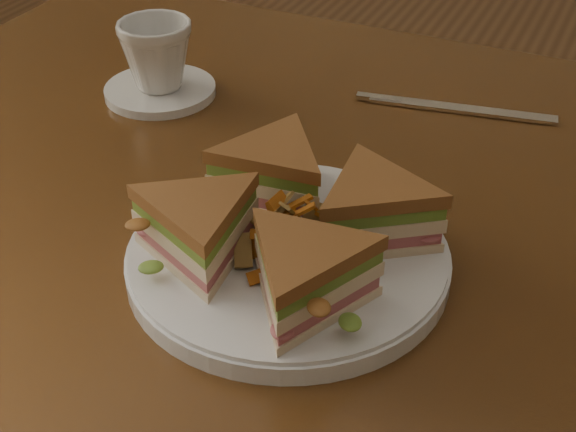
{
  "coord_description": "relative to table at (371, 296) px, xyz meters",
  "views": [
    {
      "loc": [
        0.17,
        -0.56,
        1.16
      ],
      "look_at": [
        -0.04,
        -0.1,
        0.8
      ],
      "focal_mm": 50.0,
      "sensor_mm": 36.0,
      "label": 1
    }
  ],
  "objects": [
    {
      "name": "table",
      "position": [
        0.0,
        0.0,
        0.0
      ],
      "size": [
        1.2,
        0.8,
        0.75
      ],
      "color": "#361D0C",
      "rests_on": "ground"
    },
    {
      "name": "plate",
      "position": [
        -0.04,
        -0.1,
        0.11
      ],
      "size": [
        0.26,
        0.26,
        0.02
      ],
      "primitive_type": "cylinder",
      "color": "silver",
      "rests_on": "table"
    },
    {
      "name": "sandwich_wedges",
      "position": [
        -0.04,
        -0.1,
        0.14
      ],
      "size": [
        0.27,
        0.27,
        0.06
      ],
      "color": "beige",
      "rests_on": "plate"
    },
    {
      "name": "crisps_mound",
      "position": [
        -0.04,
        -0.1,
        0.14
      ],
      "size": [
        0.09,
        0.09,
        0.05
      ],
      "primitive_type": null,
      "color": "#BD6118",
      "rests_on": "plate"
    },
    {
      "name": "spoon",
      "position": [
        -0.11,
        0.04,
        0.1
      ],
      "size": [
        0.18,
        0.03,
        0.01
      ],
      "rotation": [
        0.0,
        0.0,
        -0.06
      ],
      "color": "silver",
      "rests_on": "table"
    },
    {
      "name": "knife",
      "position": [
        0.0,
        0.21,
        0.1
      ],
      "size": [
        0.21,
        0.05,
        0.0
      ],
      "rotation": [
        0.0,
        0.0,
        0.17
      ],
      "color": "silver",
      "rests_on": "table"
    },
    {
      "name": "saucer",
      "position": [
        -0.3,
        0.11,
        0.1
      ],
      "size": [
        0.12,
        0.12,
        0.01
      ],
      "primitive_type": "cylinder",
      "color": "silver",
      "rests_on": "table"
    },
    {
      "name": "coffee_cup",
      "position": [
        -0.3,
        0.11,
        0.15
      ],
      "size": [
        0.09,
        0.09,
        0.08
      ],
      "primitive_type": "imported",
      "rotation": [
        0.0,
        0.0,
        -0.07
      ],
      "color": "silver",
      "rests_on": "saucer"
    }
  ]
}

